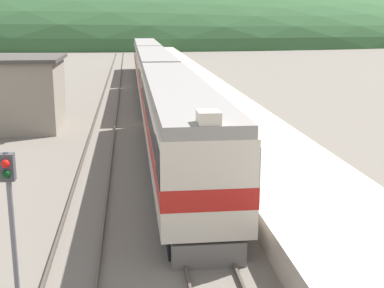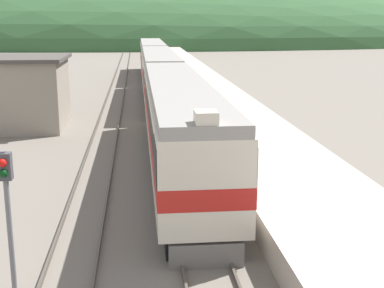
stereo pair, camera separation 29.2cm
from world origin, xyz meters
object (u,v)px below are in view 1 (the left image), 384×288
express_train_lead_car (177,123)px  signal_post_siding (9,193)px  carriage_second (155,75)px  carriage_third (147,57)px

express_train_lead_car → signal_post_siding: express_train_lead_car is taller
carriage_second → carriage_third: same height
express_train_lead_car → carriage_third: 42.46m
carriage_third → signal_post_siding: size_ratio=5.11×
signal_post_siding → carriage_second: bearing=80.8°
carriage_second → carriage_third: size_ratio=1.00×
express_train_lead_car → carriage_third: (0.00, 42.46, -0.01)m
carriage_third → express_train_lead_car: bearing=-90.0°
carriage_second → carriage_third: 20.74m
carriage_third → signal_post_siding: carriage_third is taller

